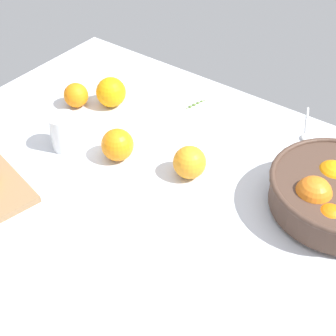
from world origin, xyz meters
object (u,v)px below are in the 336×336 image
object	(u,v)px
loose_orange_1	(117,145)
loose_orange_3	(111,92)
juice_glass	(65,134)
loose_orange_4	(190,162)
spoon	(306,129)
loose_orange_2	(76,95)

from	to	relation	value
loose_orange_1	loose_orange_3	world-z (taller)	loose_orange_3
juice_glass	loose_orange_4	xyz separation A→B (cm)	(29.32, 9.10, -0.03)
loose_orange_1	loose_orange_4	distance (cm)	17.35
loose_orange_1	spoon	bearing A→B (deg)	49.18
loose_orange_2	loose_orange_4	distance (cm)	39.90
loose_orange_3	spoon	xyz separation A→B (cm)	(46.52, 20.07, -3.50)
juice_glass	loose_orange_1	size ratio (longest dim) A/B	1.15
loose_orange_1	spoon	world-z (taller)	loose_orange_1
loose_orange_2	loose_orange_3	size ratio (longest dim) A/B	0.82
juice_glass	loose_orange_1	distance (cm)	13.36
juice_glass	loose_orange_1	xyz separation A→B (cm)	(12.65, 4.31, 0.04)
juice_glass	loose_orange_3	size ratio (longest dim) A/B	1.10
loose_orange_3	loose_orange_4	world-z (taller)	loose_orange_3
loose_orange_1	loose_orange_3	xyz separation A→B (cm)	(-15.74, 15.56, 0.18)
loose_orange_2	loose_orange_1	bearing A→B (deg)	-23.18
loose_orange_1	spoon	distance (cm)	47.20
juice_glass	loose_orange_4	distance (cm)	30.70
loose_orange_1	loose_orange_3	bearing A→B (deg)	135.34
loose_orange_2	spoon	bearing A→B (deg)	25.68
loose_orange_3	loose_orange_4	distance (cm)	34.16
loose_orange_4	loose_orange_3	bearing A→B (deg)	161.63
loose_orange_4	juice_glass	bearing A→B (deg)	-162.75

